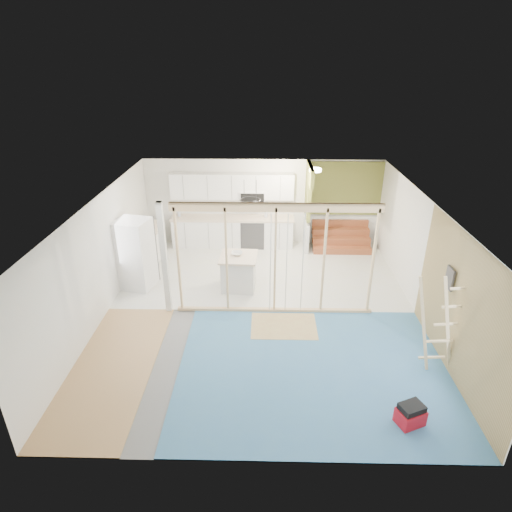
{
  "coord_description": "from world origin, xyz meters",
  "views": [
    {
      "loc": [
        0.08,
        -8.3,
        5.3
      ],
      "look_at": [
        -0.13,
        0.6,
        1.12
      ],
      "focal_mm": 30.0,
      "sensor_mm": 36.0,
      "label": 1
    }
  ],
  "objects_px": {
    "toolbox": "(410,415)",
    "ladder": "(439,325)",
    "fridge": "(136,254)",
    "island": "(239,272)"
  },
  "relations": [
    {
      "from": "toolbox",
      "to": "ladder",
      "type": "bearing_deg",
      "value": 36.2
    },
    {
      "from": "island",
      "to": "toolbox",
      "type": "relative_size",
      "value": 1.89
    },
    {
      "from": "island",
      "to": "ladder",
      "type": "bearing_deg",
      "value": -35.65
    },
    {
      "from": "island",
      "to": "toolbox",
      "type": "height_order",
      "value": "island"
    },
    {
      "from": "fridge",
      "to": "toolbox",
      "type": "xyz_separation_m",
      "value": [
        5.48,
        -4.35,
        -0.7
      ]
    },
    {
      "from": "fridge",
      "to": "ladder",
      "type": "relative_size",
      "value": 0.93
    },
    {
      "from": "fridge",
      "to": "ladder",
      "type": "xyz_separation_m",
      "value": [
        6.26,
        -3.02,
        0.09
      ]
    },
    {
      "from": "toolbox",
      "to": "ladder",
      "type": "xyz_separation_m",
      "value": [
        0.78,
        1.34,
        0.79
      ]
    },
    {
      "from": "toolbox",
      "to": "island",
      "type": "bearing_deg",
      "value": 100.75
    },
    {
      "from": "fridge",
      "to": "ladder",
      "type": "height_order",
      "value": "ladder"
    }
  ]
}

